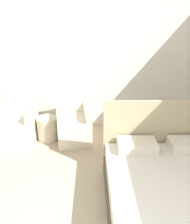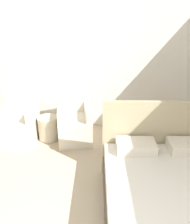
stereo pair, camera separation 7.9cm
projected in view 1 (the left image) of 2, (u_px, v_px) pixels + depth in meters
wall_back at (73, 58)px, 4.27m from camera, size 10.00×0.06×2.90m
bed at (181, 211)px, 2.34m from camera, size 1.59×2.21×1.17m
armchair_near_window_left at (20, 126)px, 4.12m from camera, size 0.63×0.71×0.91m
armchair_near_window_right at (74, 126)px, 4.14m from camera, size 0.69×0.76×0.91m
side_table at (48, 129)px, 4.18m from camera, size 0.38×0.38×0.46m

